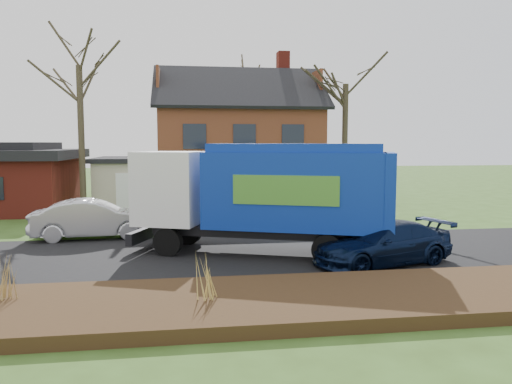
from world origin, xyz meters
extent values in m
plane|color=#334E1A|center=(0.00, 0.00, 0.00)|extent=(120.00, 120.00, 0.00)
cube|color=black|center=(0.00, 0.00, 0.01)|extent=(80.00, 7.00, 0.02)
cube|color=#322010|center=(0.00, -5.30, 0.15)|extent=(80.00, 3.50, 0.30)
cube|color=beige|center=(2.00, 14.00, 1.35)|extent=(9.00, 7.50, 2.70)
cube|color=#522817|center=(2.00, 14.00, 4.10)|extent=(9.00, 7.50, 2.80)
cube|color=maroon|center=(5.00, 15.00, 8.46)|extent=(0.70, 0.90, 1.60)
cube|color=beige|center=(-4.20, 13.50, 1.30)|extent=(3.50, 5.50, 2.60)
cube|color=black|center=(-4.20, 13.50, 2.72)|extent=(3.90, 5.90, 0.24)
cylinder|color=black|center=(-1.73, 0.26, 0.47)|extent=(0.99, 0.63, 0.94)
cylinder|color=black|center=(-1.06, 2.03, 0.47)|extent=(0.99, 0.63, 0.94)
cylinder|color=black|center=(3.06, -1.57, 0.47)|extent=(0.99, 0.63, 0.94)
cylinder|color=black|center=(3.74, 0.20, 0.47)|extent=(0.99, 0.63, 0.94)
cylinder|color=black|center=(4.16, -1.99, 0.47)|extent=(0.99, 0.63, 0.94)
cylinder|color=black|center=(4.83, -0.22, 0.47)|extent=(0.99, 0.63, 0.94)
cube|color=black|center=(1.55, 0.02, 0.77)|extent=(7.62, 3.77, 0.32)
cube|color=white|center=(-1.60, 1.22, 2.16)|extent=(2.74, 2.84, 2.43)
cube|color=black|center=(-2.53, 1.58, 2.30)|extent=(0.77, 1.88, 0.81)
cube|color=black|center=(-2.61, 1.61, 0.50)|extent=(1.01, 2.18, 0.41)
cube|color=navy|center=(2.35, -0.28, 2.16)|extent=(6.10, 4.12, 2.43)
cube|color=navy|center=(2.35, -0.28, 3.51)|extent=(5.75, 3.78, 0.27)
cube|color=navy|center=(5.08, -1.33, 2.07)|extent=(1.11, 2.26, 2.61)
cube|color=#468B2D|center=(1.82, -1.30, 2.25)|extent=(3.04, 1.19, 0.90)
cube|color=#468B2D|center=(2.63, 0.83, 2.25)|extent=(3.04, 1.19, 0.90)
imported|color=#B7B8BF|center=(-4.64, 3.74, 0.75)|extent=(4.69, 1.98, 1.51)
imported|color=black|center=(4.74, -1.80, 0.65)|extent=(4.78, 2.98, 1.29)
cylinder|color=#433928|center=(-6.24, 10.17, 3.74)|extent=(0.31, 0.31, 7.49)
cylinder|color=#3B3423|center=(7.65, 10.74, 3.44)|extent=(0.31, 0.31, 6.87)
cylinder|color=#473B2A|center=(3.63, 22.78, 3.99)|extent=(0.30, 0.30, 7.99)
cone|color=#A48448|center=(-5.02, -4.86, 0.77)|extent=(0.04, 0.04, 0.94)
cone|color=#A48448|center=(-4.86, -4.86, 0.77)|extent=(0.04, 0.04, 0.94)
cone|color=#A48448|center=(-5.02, -4.73, 0.77)|extent=(0.04, 0.04, 0.94)
cone|color=#A48448|center=(-5.02, -4.98, 0.77)|extent=(0.04, 0.04, 0.94)
cone|color=tan|center=(-0.72, -5.29, 0.79)|extent=(0.04, 0.04, 0.98)
cone|color=tan|center=(-0.87, -5.29, 0.79)|extent=(0.04, 0.04, 0.98)
cone|color=tan|center=(-0.56, -5.29, 0.79)|extent=(0.04, 0.04, 0.98)
cone|color=tan|center=(-0.72, -5.17, 0.79)|extent=(0.04, 0.04, 0.98)
cone|color=tan|center=(-0.72, -5.41, 0.79)|extent=(0.04, 0.04, 0.98)
camera|label=1|loc=(-1.21, -15.91, 3.67)|focal=35.00mm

